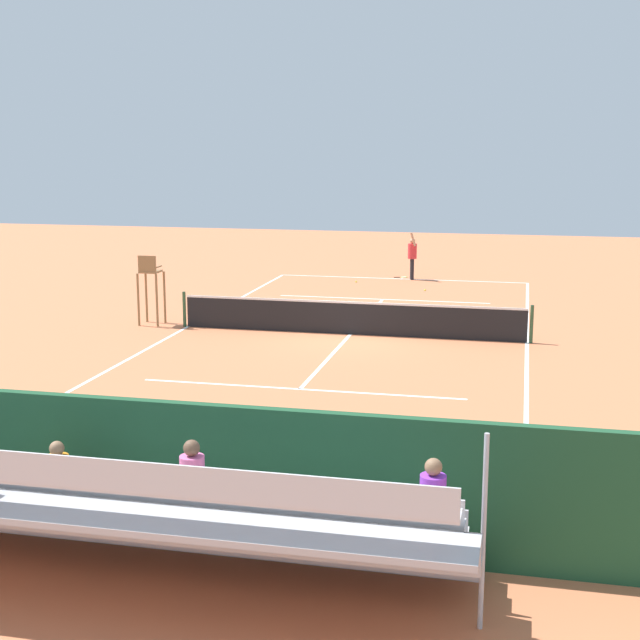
{
  "coord_description": "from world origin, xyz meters",
  "views": [
    {
      "loc": [
        -4.81,
        25.2,
        5.52
      ],
      "look_at": [
        0.0,
        4.0,
        1.2
      ],
      "focal_mm": 50.81,
      "sensor_mm": 36.0,
      "label": 1
    }
  ],
  "objects_px": {
    "tennis_racket": "(403,277)",
    "tennis_ball_far": "(356,282)",
    "bleacher_stand": "(119,513)",
    "umpire_chair": "(150,282)",
    "tennis_ball_near": "(425,290)",
    "courtside_bench": "(376,498)",
    "equipment_bag": "(236,513)",
    "tennis_player": "(412,254)",
    "tennis_net": "(351,317)"
  },
  "relations": [
    {
      "from": "tennis_racket",
      "to": "tennis_ball_far",
      "type": "relative_size",
      "value": 8.88
    },
    {
      "from": "bleacher_stand",
      "to": "umpire_chair",
      "type": "distance_m",
      "value": 16.62
    },
    {
      "from": "tennis_racket",
      "to": "tennis_ball_near",
      "type": "height_order",
      "value": "tennis_ball_near"
    },
    {
      "from": "courtside_bench",
      "to": "tennis_ball_far",
      "type": "relative_size",
      "value": 27.27
    },
    {
      "from": "bleacher_stand",
      "to": "umpire_chair",
      "type": "bearing_deg",
      "value": -68.14
    },
    {
      "from": "equipment_bag",
      "to": "tennis_player",
      "type": "distance_m",
      "value": 24.38
    },
    {
      "from": "tennis_player",
      "to": "bleacher_stand",
      "type": "bearing_deg",
      "value": 89.06
    },
    {
      "from": "tennis_net",
      "to": "tennis_player",
      "type": "height_order",
      "value": "tennis_player"
    },
    {
      "from": "tennis_racket",
      "to": "equipment_bag",
      "type": "bearing_deg",
      "value": 92.02
    },
    {
      "from": "tennis_racket",
      "to": "tennis_ball_far",
      "type": "height_order",
      "value": "tennis_ball_far"
    },
    {
      "from": "tennis_ball_near",
      "to": "tennis_ball_far",
      "type": "relative_size",
      "value": 1.0
    },
    {
      "from": "tennis_net",
      "to": "tennis_ball_near",
      "type": "distance_m",
      "value": 8.32
    },
    {
      "from": "tennis_ball_near",
      "to": "tennis_player",
      "type": "bearing_deg",
      "value": -73.03
    },
    {
      "from": "tennis_net",
      "to": "tennis_player",
      "type": "xyz_separation_m",
      "value": [
        -0.42,
        -10.96,
        0.51
      ]
    },
    {
      "from": "equipment_bag",
      "to": "tennis_player",
      "type": "bearing_deg",
      "value": -88.91
    },
    {
      "from": "tennis_ball_near",
      "to": "courtside_bench",
      "type": "bearing_deg",
      "value": 94.4
    },
    {
      "from": "tennis_player",
      "to": "tennis_racket",
      "type": "bearing_deg",
      "value": -46.22
    },
    {
      "from": "tennis_player",
      "to": "tennis_ball_far",
      "type": "xyz_separation_m",
      "value": [
        2.05,
        1.29,
        -0.98
      ]
    },
    {
      "from": "courtside_bench",
      "to": "tennis_ball_far",
      "type": "distance_m",
      "value": 23.4
    },
    {
      "from": "umpire_chair",
      "to": "courtside_bench",
      "type": "height_order",
      "value": "umpire_chair"
    },
    {
      "from": "umpire_chair",
      "to": "tennis_net",
      "type": "bearing_deg",
      "value": 179.42
    },
    {
      "from": "tennis_net",
      "to": "tennis_player",
      "type": "relative_size",
      "value": 5.35
    },
    {
      "from": "bleacher_stand",
      "to": "umpire_chair",
      "type": "relative_size",
      "value": 4.23
    },
    {
      "from": "courtside_bench",
      "to": "tennis_ball_far",
      "type": "xyz_separation_m",
      "value": [
        4.55,
        -22.95,
        -0.53
      ]
    },
    {
      "from": "equipment_bag",
      "to": "tennis_ball_far",
      "type": "xyz_separation_m",
      "value": [
        2.52,
        -23.08,
        -0.15
      ]
    },
    {
      "from": "umpire_chair",
      "to": "equipment_bag",
      "type": "distance_m",
      "value": 15.25
    },
    {
      "from": "bleacher_stand",
      "to": "tennis_ball_near",
      "type": "height_order",
      "value": "bleacher_stand"
    },
    {
      "from": "courtside_bench",
      "to": "umpire_chair",
      "type": "bearing_deg",
      "value": -55.66
    },
    {
      "from": "bleacher_stand",
      "to": "equipment_bag",
      "type": "height_order",
      "value": "bleacher_stand"
    },
    {
      "from": "bleacher_stand",
      "to": "tennis_racket",
      "type": "distance_m",
      "value": 26.76
    },
    {
      "from": "umpire_chair",
      "to": "equipment_bag",
      "type": "bearing_deg",
      "value": 117.75
    },
    {
      "from": "courtside_bench",
      "to": "tennis_player",
      "type": "xyz_separation_m",
      "value": [
        2.49,
        -24.23,
        0.46
      ]
    },
    {
      "from": "tennis_racket",
      "to": "tennis_ball_far",
      "type": "distance_m",
      "value": 2.38
    },
    {
      "from": "bleacher_stand",
      "to": "courtside_bench",
      "type": "height_order",
      "value": "bleacher_stand"
    },
    {
      "from": "courtside_bench",
      "to": "tennis_net",
      "type": "bearing_deg",
      "value": -77.63
    },
    {
      "from": "equipment_bag",
      "to": "tennis_ball_near",
      "type": "bearing_deg",
      "value": -91.0
    },
    {
      "from": "tennis_net",
      "to": "tennis_ball_far",
      "type": "relative_size",
      "value": 156.06
    },
    {
      "from": "tennis_player",
      "to": "tennis_ball_near",
      "type": "xyz_separation_m",
      "value": [
        -0.84,
        2.75,
        -0.98
      ]
    },
    {
      "from": "tennis_net",
      "to": "equipment_bag",
      "type": "xyz_separation_m",
      "value": [
        -0.88,
        13.4,
        -0.32
      ]
    },
    {
      "from": "tennis_player",
      "to": "tennis_ball_near",
      "type": "relative_size",
      "value": 29.18
    },
    {
      "from": "tennis_player",
      "to": "tennis_ball_far",
      "type": "height_order",
      "value": "tennis_player"
    },
    {
      "from": "equipment_bag",
      "to": "tennis_ball_near",
      "type": "relative_size",
      "value": 13.64
    },
    {
      "from": "umpire_chair",
      "to": "tennis_racket",
      "type": "height_order",
      "value": "umpire_chair"
    },
    {
      "from": "equipment_bag",
      "to": "tennis_racket",
      "type": "relative_size",
      "value": 1.54
    },
    {
      "from": "bleacher_stand",
      "to": "equipment_bag",
      "type": "bearing_deg",
      "value": -114.66
    },
    {
      "from": "umpire_chair",
      "to": "tennis_ball_far",
      "type": "xyz_separation_m",
      "value": [
        -4.57,
        -9.61,
        -1.28
      ]
    },
    {
      "from": "equipment_bag",
      "to": "bleacher_stand",
      "type": "bearing_deg",
      "value": 65.34
    },
    {
      "from": "tennis_racket",
      "to": "tennis_ball_far",
      "type": "bearing_deg",
      "value": 46.32
    },
    {
      "from": "courtside_bench",
      "to": "tennis_player",
      "type": "relative_size",
      "value": 0.93
    },
    {
      "from": "tennis_net",
      "to": "equipment_bag",
      "type": "height_order",
      "value": "tennis_net"
    }
  ]
}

